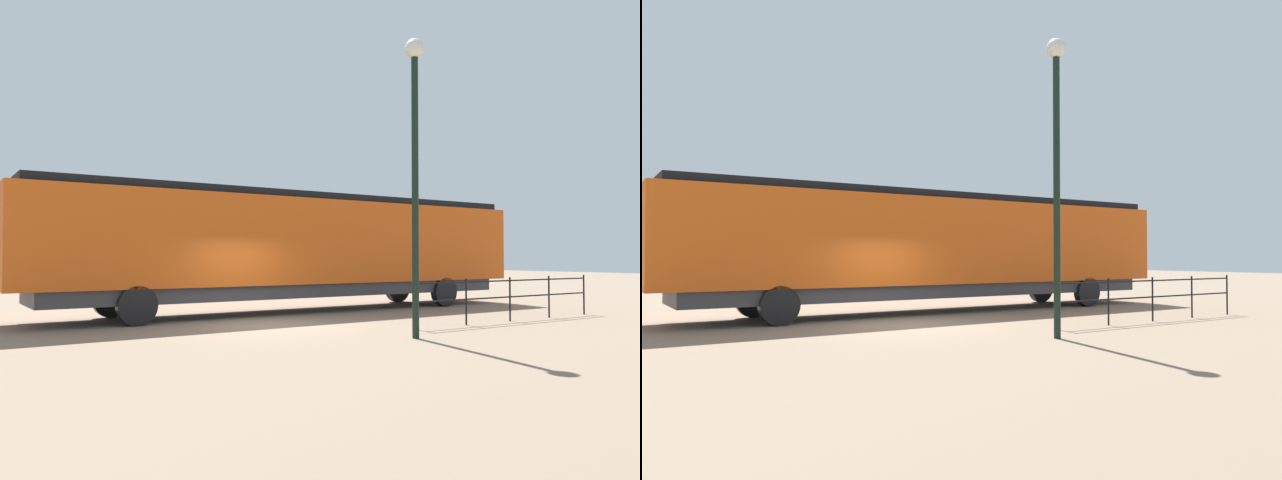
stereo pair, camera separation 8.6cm
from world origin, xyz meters
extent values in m
plane|color=#84705B|center=(0.00, 0.00, 0.00)|extent=(120.00, 120.00, 0.00)
cube|color=#D15114|center=(-3.27, 2.90, 2.41)|extent=(2.99, 18.30, 2.81)
cube|color=black|center=(-3.27, 10.72, 1.98)|extent=(2.87, 2.66, 1.97)
cube|color=black|center=(-3.27, 2.90, 3.93)|extent=(2.69, 17.57, 0.24)
cube|color=#38383D|center=(-3.27, 2.90, 0.78)|extent=(2.69, 16.84, 0.45)
cylinder|color=black|center=(-4.61, 8.76, 0.55)|extent=(0.30, 1.10, 1.10)
cylinder|color=black|center=(-1.93, 8.76, 0.55)|extent=(0.30, 1.10, 1.10)
cylinder|color=black|center=(-4.61, -2.96, 0.55)|extent=(0.30, 1.10, 1.10)
cylinder|color=black|center=(-1.93, -2.96, 0.55)|extent=(0.30, 1.10, 1.10)
cylinder|color=black|center=(4.14, 1.68, 3.33)|extent=(0.16, 0.16, 6.65)
sphere|color=silver|center=(4.14, 1.68, 6.79)|extent=(0.46, 0.46, 0.46)
cube|color=black|center=(2.93, 6.54, 1.19)|extent=(0.04, 7.41, 0.04)
cube|color=black|center=(2.93, 6.54, 0.71)|extent=(0.04, 7.41, 0.04)
cylinder|color=black|center=(2.93, 2.84, 0.65)|extent=(0.05, 0.05, 1.29)
cylinder|color=black|center=(2.93, 4.69, 0.65)|extent=(0.05, 0.05, 1.29)
cylinder|color=black|center=(2.93, 6.54, 0.65)|extent=(0.05, 0.05, 1.29)
cylinder|color=black|center=(2.93, 8.39, 0.65)|extent=(0.05, 0.05, 1.29)
cylinder|color=black|center=(2.93, 10.24, 0.65)|extent=(0.05, 0.05, 1.29)
camera|label=1|loc=(14.48, -7.89, 1.89)|focal=33.61mm
camera|label=2|loc=(14.53, -7.82, 1.89)|focal=33.61mm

